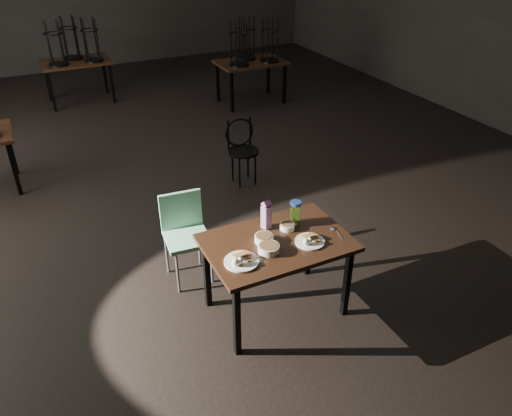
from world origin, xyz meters
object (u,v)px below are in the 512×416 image
water_bottle (295,212)px  school_chair (185,229)px  bentwood_chair (242,146)px  main_table (277,248)px  juice_carton (266,215)px

water_bottle → school_chair: (-0.80, 0.66, -0.34)m
water_bottle → bentwood_chair: (0.50, 2.21, -0.37)m
main_table → bentwood_chair: bentwood_chair is taller
bentwood_chair → school_chair: school_chair is taller
juice_carton → school_chair: juice_carton is taller
main_table → bentwood_chair: 2.51m
water_bottle → main_table: bearing=-147.2°
main_table → school_chair: (-0.53, 0.83, -0.15)m
water_bottle → bentwood_chair: water_bottle is taller
main_table → water_bottle: bearing=32.8°
bentwood_chair → juice_carton: bearing=-103.3°
main_table → school_chair: bearing=122.6°
main_table → school_chair: size_ratio=1.39×
school_chair → water_bottle: bearing=-34.5°
school_chair → main_table: bearing=-52.4°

